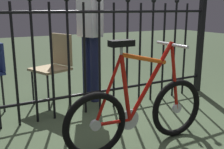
{
  "coord_description": "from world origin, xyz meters",
  "views": [
    {
      "loc": [
        -1.25,
        -2.05,
        1.18
      ],
      "look_at": [
        0.02,
        0.22,
        0.55
      ],
      "focal_mm": 43.92,
      "sensor_mm": 36.0,
      "label": 1
    }
  ],
  "objects": [
    {
      "name": "chair_tan",
      "position": [
        -0.23,
        1.21,
        0.53
      ],
      "size": [
        0.51,
        0.51,
        0.87
      ],
      "color": "black",
      "rests_on": "ground"
    },
    {
      "name": "bicycle",
      "position": [
        0.04,
        -0.24,
        0.32
      ],
      "size": [
        1.38,
        0.4,
        0.94
      ],
      "color": "black",
      "rests_on": "ground"
    },
    {
      "name": "person_visitor",
      "position": [
        0.2,
        1.1,
        1.0
      ],
      "size": [
        0.25,
        0.46,
        1.66
      ],
      "color": "#191E3F",
      "rests_on": "ground"
    },
    {
      "name": "ground_plane",
      "position": [
        0.0,
        0.0,
        0.0
      ],
      "size": [
        20.0,
        20.0,
        0.0
      ],
      "primitive_type": "plane",
      "color": "#435539"
    },
    {
      "name": "iron_fence",
      "position": [
        -0.07,
        0.72,
        0.69
      ],
      "size": [
        3.53,
        0.07,
        1.37
      ],
      "color": "black",
      "rests_on": "ground"
    }
  ]
}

